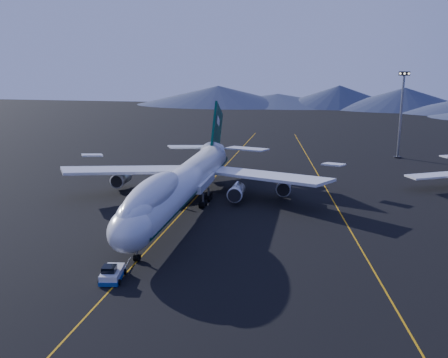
# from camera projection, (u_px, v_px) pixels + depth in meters

# --- Properties ---
(ground) EXTENTS (500.00, 500.00, 0.00)m
(ground) POSITION_uv_depth(u_px,v_px,m) (184.00, 210.00, 100.41)
(ground) COLOR black
(ground) RESTS_ON ground
(taxiway_line_main) EXTENTS (0.25, 220.00, 0.01)m
(taxiway_line_main) POSITION_uv_depth(u_px,v_px,m) (184.00, 210.00, 100.41)
(taxiway_line_main) COLOR #C8880B
(taxiway_line_main) RESTS_ON ground
(taxiway_line_side) EXTENTS (28.08, 198.09, 0.01)m
(taxiway_line_side) POSITION_uv_depth(u_px,v_px,m) (335.00, 204.00, 104.37)
(taxiway_line_side) COLOR #C8880B
(taxiway_line_side) RESTS_ON ground
(boeing_747) EXTENTS (59.62, 72.43, 19.37)m
(boeing_747) POSITION_uv_depth(u_px,v_px,m) (184.00, 182.00, 99.09)
(boeing_747) COLOR silver
(boeing_747) RESTS_ON ground
(pushback_tug) EXTENTS (3.62, 5.53, 2.25)m
(pushback_tug) POSITION_uv_depth(u_px,v_px,m) (112.00, 275.00, 68.68)
(pushback_tug) COLOR silver
(pushback_tug) RESTS_ON ground
(floodlight_mast) EXTENTS (3.22, 2.42, 26.08)m
(floodlight_mast) POSITION_uv_depth(u_px,v_px,m) (401.00, 115.00, 150.85)
(floodlight_mast) COLOR black
(floodlight_mast) RESTS_ON ground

